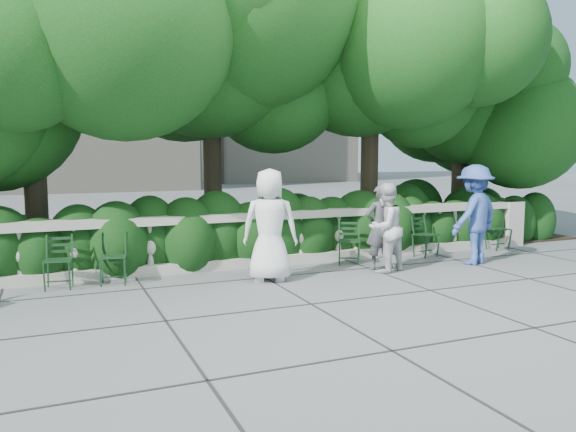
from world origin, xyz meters
name	(u,v)px	position (x,y,z in m)	size (l,w,h in m)	color
ground	(313,285)	(0.00, 0.00, 0.00)	(90.00, 90.00, 0.00)	#56585E
balustrade	(271,239)	(0.00, 1.80, 0.49)	(12.00, 0.44, 1.00)	#9E998E
shrub_hedge	(250,254)	(0.00, 3.00, 0.00)	(15.00, 2.60, 1.70)	black
tree_canopy	(277,62)	(0.69, 3.19, 3.96)	(15.04, 6.52, 6.78)	#3F3023
chair_a	(113,286)	(-2.91, 1.16, 0.00)	(0.44, 0.48, 0.84)	black
chair_b	(58,291)	(-3.71, 1.17, 0.00)	(0.44, 0.48, 0.84)	black
chair_c	(349,266)	(1.28, 1.12, 0.00)	(0.44, 0.48, 0.84)	black
chair_e	(431,258)	(3.19, 1.20, 0.00)	(0.44, 0.48, 0.84)	black
chair_f	(502,251)	(5.11, 1.28, 0.00)	(0.44, 0.48, 0.84)	black
person_businessman	(270,225)	(-0.50, 0.57, 0.92)	(0.90, 0.58, 1.84)	white
person_woman_grey	(380,227)	(1.62, 0.63, 0.77)	(0.56, 0.37, 1.53)	#3F3F44
person_casual_man	(385,228)	(1.61, 0.44, 0.78)	(0.76, 0.59, 1.57)	silver
person_older_blue	(475,215)	(3.53, 0.39, 0.93)	(1.21, 0.69, 1.87)	#334F9A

